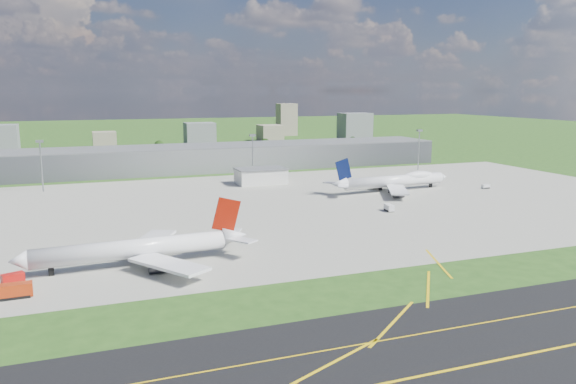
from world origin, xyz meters
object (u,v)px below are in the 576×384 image
object	(u,v)px
fire_truck	(15,291)
van_white_near	(389,208)
airliner_blue_quad	(394,181)
airliner_red_twin	(140,249)
van_white_far	(486,187)
crash_tender	(13,279)
tug_yellow	(228,237)

from	to	relation	value
fire_truck	van_white_near	distance (m)	148.36
airliner_blue_quad	fire_truck	size ratio (longest dim) A/B	8.38
airliner_red_twin	van_white_far	world-z (taller)	airliner_red_twin
crash_tender	van_white_near	bearing A→B (deg)	-3.40
airliner_red_twin	crash_tender	xyz separation A→B (m)	(-33.19, -5.09, -3.43)
fire_truck	van_white_near	bearing A→B (deg)	19.31
airliner_red_twin	airliner_blue_quad	bearing A→B (deg)	-151.55
airliner_blue_quad	tug_yellow	distance (m)	120.37
fire_truck	airliner_red_twin	bearing A→B (deg)	24.52
crash_tender	van_white_near	world-z (taller)	crash_tender
crash_tender	airliner_blue_quad	bearing A→B (deg)	6.26
van_white_near	fire_truck	bearing A→B (deg)	117.89
fire_truck	van_white_near	world-z (taller)	fire_truck
airliner_blue_quad	van_white_near	world-z (taller)	airliner_blue_quad
airliner_blue_quad	airliner_red_twin	bearing A→B (deg)	-153.27
airliner_blue_quad	tug_yellow	size ratio (longest dim) A/B	15.44
airliner_red_twin	tug_yellow	xyz separation A→B (m)	(30.74, 18.94, -3.89)
airliner_red_twin	van_white_near	size ratio (longest dim) A/B	11.42
tug_yellow	crash_tender	bearing A→B (deg)	164.36
airliner_red_twin	crash_tender	distance (m)	33.75
airliner_red_twin	van_white_far	xyz separation A→B (m)	(181.24, 70.27, -3.73)
fire_truck	van_white_far	world-z (taller)	fire_truck
airliner_red_twin	van_white_far	bearing A→B (deg)	-161.73
crash_tender	van_white_near	xyz separation A→B (m)	(138.92, 44.51, -0.03)
van_white_far	fire_truck	bearing A→B (deg)	-157.88
van_white_near	airliner_red_twin	bearing A→B (deg)	116.24
airliner_red_twin	airliner_blue_quad	xyz separation A→B (m)	(133.54, 81.43, 0.16)
airliner_blue_quad	tug_yellow	xyz separation A→B (m)	(-102.80, -62.48, -4.04)
van_white_near	van_white_far	xyz separation A→B (m)	(75.50, 30.85, -0.27)
crash_tender	van_white_far	world-z (taller)	crash_tender
tug_yellow	van_white_far	distance (m)	159.01
tug_yellow	airliner_blue_quad	bearing A→B (deg)	-4.95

